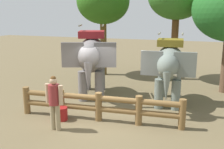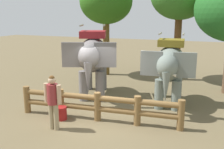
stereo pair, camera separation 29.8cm
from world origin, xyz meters
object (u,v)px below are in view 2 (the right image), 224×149
Objects in this scene: tree_back_center at (106,2)px; feed_bucket at (61,113)px; elephant_center at (170,66)px; log_fence at (97,105)px; elephant_near_left at (93,57)px; tourist_woman_in_black at (53,99)px.

feed_bucket is (1.28, -7.35, -4.19)m from tree_back_center.
log_fence is at bearing -128.11° from elephant_center.
tourist_woman_in_black is (0.35, -3.77, -0.78)m from elephant_near_left.
elephant_near_left is at bearing 118.45° from log_fence.
tree_back_center is (-1.51, 8.13, 3.36)m from tourist_woman_in_black.
tourist_woman_in_black is 1.16m from feed_bucket.
tree_back_center is (-2.55, 6.94, 3.83)m from log_fence.
feed_bucket is (-0.22, 0.79, -0.83)m from tourist_woman_in_black.
elephant_near_left is at bearing 95.25° from tourist_woman_in_black.
log_fence is 1.39m from feed_bucket.
tourist_woman_in_black reaches higher than log_fence.
log_fence is 3.54m from elephant_center.
elephant_near_left reaches higher than tourist_woman_in_black.
tourist_woman_in_black is 8.93m from tree_back_center.
log_fence is 8.33m from tree_back_center.
tree_back_center is at bearing 99.89° from feed_bucket.
tree_back_center is at bearing 137.21° from elephant_center.
elephant_center reaches higher than log_fence.
elephant_center is 0.61× the size of tree_back_center.
elephant_near_left is (-1.40, 2.58, 1.25)m from log_fence.
elephant_center reaches higher than tourist_woman_in_black.
elephant_near_left is 3.39m from feed_bucket.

